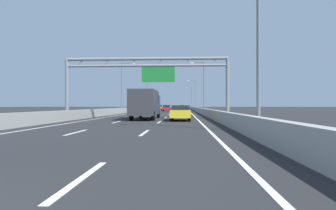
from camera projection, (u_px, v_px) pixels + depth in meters
ground_plane at (172, 109)px, 101.93m from camera, size 260.00×260.00×0.00m
lane_dash_left_1 at (76, 132)px, 14.64m from camera, size 0.16×3.00×0.01m
lane_dash_left_2 at (117, 122)px, 23.63m from camera, size 0.16×3.00×0.01m
lane_dash_left_3 at (135, 117)px, 32.62m from camera, size 0.16×3.00×0.01m
lane_dash_left_4 at (145, 115)px, 41.61m from camera, size 0.16×3.00×0.01m
lane_dash_left_5 at (152, 113)px, 50.59m from camera, size 0.16×3.00×0.01m
lane_dash_left_6 at (157, 112)px, 59.58m from camera, size 0.16×3.00×0.01m
lane_dash_left_7 at (160, 111)px, 68.57m from camera, size 0.16×3.00×0.01m
lane_dash_left_8 at (163, 110)px, 77.56m from camera, size 0.16×3.00×0.01m
lane_dash_left_9 at (165, 110)px, 86.54m from camera, size 0.16×3.00×0.01m
lane_dash_left_10 at (166, 109)px, 95.53m from camera, size 0.16×3.00×0.01m
lane_dash_left_11 at (168, 109)px, 104.52m from camera, size 0.16×3.00×0.01m
lane_dash_left_12 at (169, 109)px, 113.51m from camera, size 0.16×3.00×0.01m
lane_dash_left_13 at (170, 108)px, 122.49m from camera, size 0.16×3.00×0.01m
lane_dash_left_14 at (171, 108)px, 131.48m from camera, size 0.16×3.00×0.01m
lane_dash_left_15 at (172, 108)px, 140.47m from camera, size 0.16×3.00×0.01m
lane_dash_left_16 at (172, 108)px, 149.45m from camera, size 0.16×3.00×0.01m
lane_dash_left_17 at (173, 108)px, 158.44m from camera, size 0.16×3.00×0.01m
lane_dash_right_0 at (81, 178)px, 5.47m from camera, size 0.16×3.00×0.01m
lane_dash_right_1 at (144, 133)px, 14.45m from camera, size 0.16×3.00×0.01m
lane_dash_right_2 at (159, 122)px, 23.44m from camera, size 0.16×3.00×0.01m
lane_dash_right_3 at (166, 117)px, 32.43m from camera, size 0.16×3.00×0.01m
lane_dash_right_4 at (169, 115)px, 41.42m from camera, size 0.16×3.00×0.01m
lane_dash_right_5 at (172, 113)px, 50.40m from camera, size 0.16×3.00×0.01m
lane_dash_right_6 at (173, 112)px, 59.39m from camera, size 0.16×3.00×0.01m
lane_dash_right_7 at (175, 111)px, 68.38m from camera, size 0.16×3.00×0.01m
lane_dash_right_8 at (176, 110)px, 77.37m from camera, size 0.16×3.00×0.01m
lane_dash_right_9 at (176, 110)px, 86.35m from camera, size 0.16×3.00×0.01m
lane_dash_right_10 at (177, 109)px, 95.34m from camera, size 0.16×3.00×0.01m
lane_dash_right_11 at (178, 109)px, 104.33m from camera, size 0.16×3.00×0.01m
lane_dash_right_12 at (178, 109)px, 113.31m from camera, size 0.16×3.00×0.01m
lane_dash_right_13 at (178, 108)px, 122.30m from camera, size 0.16×3.00×0.01m
lane_dash_right_14 at (179, 108)px, 131.29m from camera, size 0.16×3.00×0.01m
lane_dash_right_15 at (179, 108)px, 140.28m from camera, size 0.16×3.00×0.01m
lane_dash_right_16 at (179, 108)px, 149.26m from camera, size 0.16×3.00×0.01m
lane_dash_right_17 at (179, 108)px, 158.25m from camera, size 0.16×3.00×0.01m
edge_line_left at (155, 109)px, 90.22m from camera, size 0.16×176.00×0.01m
edge_line_right at (187, 110)px, 89.66m from camera, size 0.16×176.00×0.01m
barrier_left at (156, 107)px, 112.28m from camera, size 0.45×220.00×0.95m
barrier_right at (191, 107)px, 111.55m from camera, size 0.45×220.00×0.95m
sign_gantry at (148, 72)px, 28.77m from camera, size 16.99×0.36×6.36m
streetlamp_right_near at (254, 29)px, 14.52m from camera, size 2.58×0.28×9.50m
streetlamp_left_mid at (123, 84)px, 52.55m from camera, size 2.58×0.28×9.50m
streetlamp_right_mid at (203, 84)px, 51.76m from camera, size 2.58×0.28×9.50m
streetlamp_left_far at (148, 93)px, 89.79m from camera, size 2.58×0.28×9.50m
streetlamp_right_far at (194, 93)px, 89.00m from camera, size 2.58×0.28×9.50m
streetlamp_left_distant at (158, 96)px, 127.04m from camera, size 2.58×0.28×9.50m
streetlamp_right_distant at (191, 96)px, 126.25m from camera, size 2.58×0.28×9.50m
red_car at (167, 108)px, 66.20m from camera, size 1.82×4.28×1.45m
silver_car at (182, 107)px, 120.63m from camera, size 1.86×4.11×1.42m
black_car at (156, 107)px, 80.04m from camera, size 1.76×4.24×1.48m
orange_car at (159, 107)px, 87.12m from camera, size 1.88×4.67×1.50m
green_car at (165, 107)px, 115.98m from camera, size 1.87×4.39×1.45m
yellow_car at (180, 113)px, 25.96m from camera, size 1.81×4.33×1.41m
box_truck at (146, 103)px, 28.43m from camera, size 2.32×8.05×2.89m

